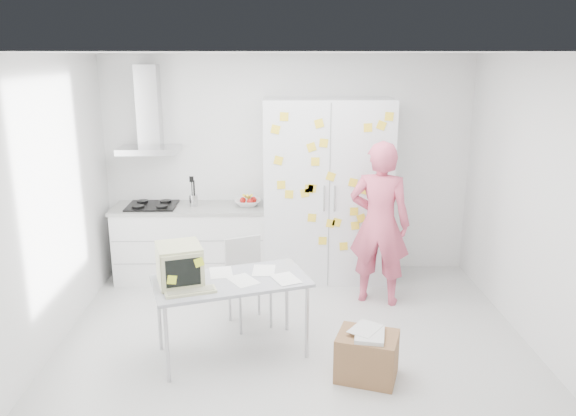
{
  "coord_description": "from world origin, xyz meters",
  "views": [
    {
      "loc": [
        -0.18,
        -4.85,
        2.68
      ],
      "look_at": [
        -0.04,
        0.68,
        1.17
      ],
      "focal_mm": 35.0,
      "sensor_mm": 36.0,
      "label": 1
    }
  ],
  "objects_px": {
    "chair": "(247,276)",
    "cardboard_box": "(367,355)",
    "person": "(379,224)",
    "desk": "(199,273)"
  },
  "relations": [
    {
      "from": "desk",
      "to": "chair",
      "type": "bearing_deg",
      "value": 43.66
    },
    {
      "from": "desk",
      "to": "chair",
      "type": "relative_size",
      "value": 1.7
    },
    {
      "from": "person",
      "to": "cardboard_box",
      "type": "height_order",
      "value": "person"
    },
    {
      "from": "chair",
      "to": "cardboard_box",
      "type": "xyz_separation_m",
      "value": [
        1.07,
        -1.08,
        -0.3
      ]
    },
    {
      "from": "cardboard_box",
      "to": "person",
      "type": "bearing_deg",
      "value": 76.91
    },
    {
      "from": "desk",
      "to": "cardboard_box",
      "type": "bearing_deg",
      "value": -32.01
    },
    {
      "from": "person",
      "to": "cardboard_box",
      "type": "distance_m",
      "value": 1.74
    },
    {
      "from": "person",
      "to": "desk",
      "type": "relative_size",
      "value": 1.21
    },
    {
      "from": "chair",
      "to": "cardboard_box",
      "type": "bearing_deg",
      "value": -68.4
    },
    {
      "from": "chair",
      "to": "desk",
      "type": "bearing_deg",
      "value": -142.09
    }
  ]
}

